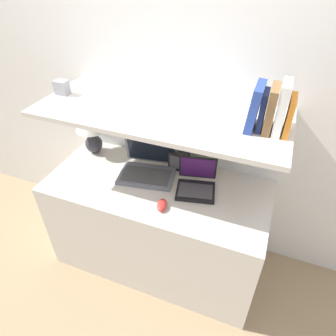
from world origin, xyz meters
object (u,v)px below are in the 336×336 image
object	(u,v)px
table_lamp	(91,129)
book_brown	(271,109)
computer_mouse	(162,205)
router_box	(179,160)
book_navy	(263,111)
book_blue	(255,107)
laptop_small	(196,183)
shelf_gadget	(62,87)
laptop_large	(148,167)
book_white	(282,108)
book_orange	(290,116)

from	to	relation	value
table_lamp	book_brown	bearing A→B (deg)	-5.91
table_lamp	book_brown	distance (m)	1.22
computer_mouse	router_box	world-z (taller)	router_box
computer_mouse	router_box	distance (m)	0.40
book_navy	book_blue	distance (m)	0.04
table_lamp	laptop_small	bearing A→B (deg)	-9.08
computer_mouse	shelf_gadget	distance (m)	0.93
laptop_small	shelf_gadget	bearing A→B (deg)	179.29
book_navy	shelf_gadget	bearing A→B (deg)	-180.00
shelf_gadget	laptop_large	bearing A→B (deg)	2.67
computer_mouse	book_white	distance (m)	0.82
table_lamp	book_white	xyz separation A→B (m)	(1.19, -0.12, 0.42)
computer_mouse	book_blue	bearing A→B (deg)	31.34
book_brown	book_blue	bearing A→B (deg)	180.00
laptop_small	book_navy	xyz separation A→B (m)	(0.30, 0.01, 0.54)
computer_mouse	shelf_gadget	size ratio (longest dim) A/B	1.36
laptop_small	router_box	world-z (taller)	laptop_small
table_lamp	shelf_gadget	distance (m)	0.36
book_orange	book_white	xyz separation A→B (m)	(-0.04, -0.00, 0.03)
book_white	computer_mouse	bearing A→B (deg)	-155.05
table_lamp	shelf_gadget	world-z (taller)	shelf_gadget
book_blue	shelf_gadget	world-z (taller)	book_blue
laptop_large	shelf_gadget	distance (m)	0.72
laptop_large	laptop_small	distance (m)	0.34
book_blue	shelf_gadget	size ratio (longest dim) A/B	2.70
book_navy	book_blue	bearing A→B (deg)	180.00
table_lamp	book_orange	world-z (taller)	book_orange
laptop_large	book_brown	distance (m)	0.87
router_box	book_navy	bearing A→B (deg)	-18.01
laptop_small	router_box	distance (m)	0.24
table_lamp	book_brown	size ratio (longest dim) A/B	1.33
book_navy	book_brown	bearing A→B (deg)	0.00
router_box	book_blue	world-z (taller)	book_blue
laptop_small	computer_mouse	distance (m)	0.27
table_lamp	book_orange	xyz separation A→B (m)	(1.23, -0.12, 0.39)
router_box	book_navy	world-z (taller)	book_navy
book_white	book_navy	world-z (taller)	book_white
computer_mouse	laptop_large	bearing A→B (deg)	127.75
table_lamp	book_orange	bearing A→B (deg)	-5.49
table_lamp	laptop_small	world-z (taller)	table_lamp
table_lamp	book_navy	bearing A→B (deg)	-6.11
book_white	book_brown	world-z (taller)	book_white
table_lamp	book_navy	world-z (taller)	book_navy
laptop_small	book_brown	distance (m)	0.65
laptop_large	book_blue	bearing A→B (deg)	-2.41
computer_mouse	book_brown	xyz separation A→B (m)	(0.47, 0.24, 0.58)
laptop_large	book_brown	xyz separation A→B (m)	(0.68, -0.03, 0.55)
laptop_small	table_lamp	bearing A→B (deg)	170.92
book_navy	book_blue	world-z (taller)	book_blue
computer_mouse	router_box	xyz separation A→B (m)	(-0.04, 0.39, 0.05)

